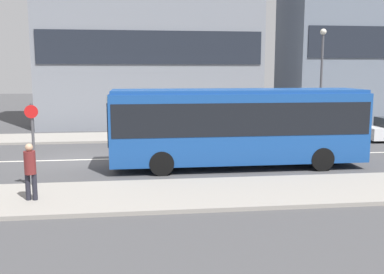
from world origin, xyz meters
TOP-DOWN VIEW (x-y plane):
  - ground_plane at (0.00, 0.00)m, footprint 120.00×120.00m
  - sidewalk_near at (0.00, -6.25)m, footprint 44.00×3.50m
  - sidewalk_far at (0.00, 6.25)m, footprint 44.00×3.50m
  - lane_centerline at (0.00, 0.00)m, footprint 41.80×0.16m
  - city_bus at (6.93, -2.28)m, footprint 10.51×2.53m
  - parked_car_0 at (12.75, 3.60)m, footprint 4.39×1.79m
  - pedestrian_near_stop at (-0.42, -6.52)m, footprint 0.35×0.34m
  - bus_stop_sign at (-0.66, -4.97)m, footprint 0.44×0.12m
  - street_lamp at (13.65, 4.90)m, footprint 0.36×0.36m

SIDE VIEW (x-z plane):
  - ground_plane at x=0.00m, z-range 0.00..0.00m
  - lane_centerline at x=0.00m, z-range 0.00..0.01m
  - sidewalk_near at x=0.00m, z-range 0.00..0.13m
  - sidewalk_far at x=0.00m, z-range 0.00..0.13m
  - parked_car_0 at x=12.75m, z-range -0.04..1.36m
  - pedestrian_near_stop at x=-0.42m, z-range 0.25..1.99m
  - bus_stop_sign at x=-0.66m, z-range 0.36..3.19m
  - city_bus at x=6.93m, z-range 0.25..3.51m
  - street_lamp at x=13.65m, z-range 0.87..7.20m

